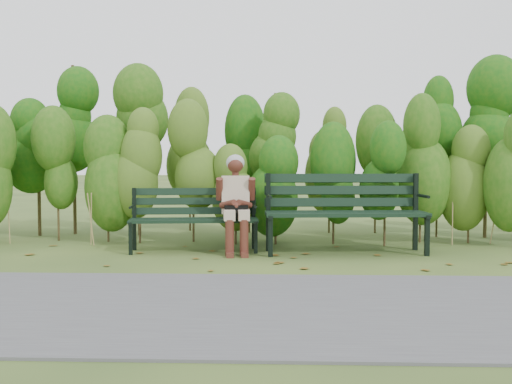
{
  "coord_description": "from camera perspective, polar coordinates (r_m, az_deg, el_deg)",
  "views": [
    {
      "loc": [
        0.27,
        -6.68,
        1.12
      ],
      "look_at": [
        0.0,
        0.35,
        0.75
      ],
      "focal_mm": 42.0,
      "sensor_mm": 36.0,
      "label": 1
    }
  ],
  "objects": [
    {
      "name": "leaf_litter",
      "position": [
        6.73,
        -0.38,
        -6.54
      ],
      "size": [
        5.22,
        2.12,
        0.01
      ],
      "color": "brown",
      "rests_on": "ground"
    },
    {
      "name": "seated_woman",
      "position": [
        7.28,
        -1.94,
        -0.56
      ],
      "size": [
        0.5,
        0.73,
        1.2
      ],
      "color": "tan",
      "rests_on": "ground"
    },
    {
      "name": "bench_right",
      "position": [
        7.38,
        8.39,
        -1.32
      ],
      "size": [
        1.97,
        0.77,
        0.96
      ],
      "color": "black",
      "rests_on": "ground"
    },
    {
      "name": "hedge_band",
      "position": [
        8.55,
        0.39,
        3.93
      ],
      "size": [
        11.04,
        1.67,
        2.42
      ],
      "color": "#47381E",
      "rests_on": "ground"
    },
    {
      "name": "bench_left",
      "position": [
        7.46,
        -5.91,
        -2.08
      ],
      "size": [
        1.61,
        0.68,
        0.78
      ],
      "color": "black",
      "rests_on": "ground"
    },
    {
      "name": "ground",
      "position": [
        6.78,
        -0.11,
        -6.5
      ],
      "size": [
        80.0,
        80.0,
        0.0
      ],
      "primitive_type": "plane",
      "color": "#2F451E"
    },
    {
      "name": "footpath",
      "position": [
        4.63,
        -1.24,
        -10.93
      ],
      "size": [
        60.0,
        2.5,
        0.01
      ],
      "primitive_type": "cube",
      "color": "#474749",
      "rests_on": "ground"
    }
  ]
}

